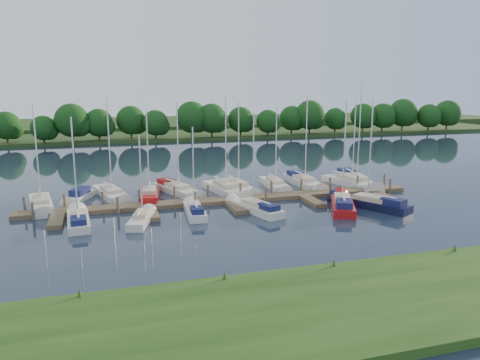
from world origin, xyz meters
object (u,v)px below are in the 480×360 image
object	(u,v)px
sailboat_n_0	(41,205)
motorboat	(79,197)
dock	(230,202)
sailboat_s_2	(195,211)
sailboat_n_5	(225,191)

from	to	relation	value
sailboat_n_0	motorboat	xyz separation A→B (m)	(3.41, 2.19, 0.05)
dock	sailboat_s_2	size ratio (longest dim) A/B	4.81
motorboat	sailboat_n_5	distance (m)	15.22
sailboat_n_5	sailboat_s_2	world-z (taller)	sailboat_n_5
sailboat_n_5	sailboat_s_2	bearing A→B (deg)	46.60
motorboat	sailboat_n_5	bearing A→B (deg)	-162.40
dock	motorboat	bearing A→B (deg)	157.59
dock	motorboat	xyz separation A→B (m)	(-14.40, 5.94, 0.12)
dock	sailboat_n_0	bearing A→B (deg)	168.11
motorboat	sailboat_s_2	distance (m)	13.59
sailboat_n_5	sailboat_s_2	distance (m)	8.99
motorboat	sailboat_s_2	size ratio (longest dim) A/B	0.65
dock	sailboat_n_5	size ratio (longest dim) A/B	3.68
sailboat_n_5	sailboat_n_0	bearing A→B (deg)	-7.89
dock	sailboat_s_2	world-z (taller)	sailboat_s_2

